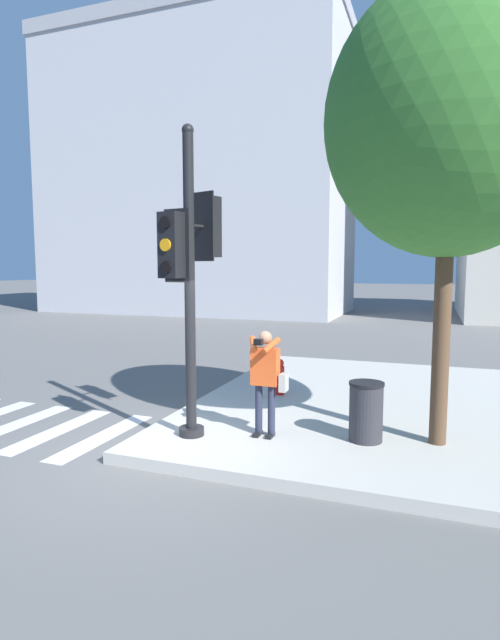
{
  "coord_description": "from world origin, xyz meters",
  "views": [
    {
      "loc": [
        3.65,
        -5.98,
        2.68
      ],
      "look_at": [
        1.2,
        0.69,
        1.93
      ],
      "focal_mm": 28.0,
      "sensor_mm": 36.0,
      "label": 1
    }
  ],
  "objects_px": {
    "traffic_signal_pole": "(190,264)",
    "person_photographer": "(266,374)",
    "street_tree": "(450,120)",
    "trash_bin": "(366,411)",
    "fire_hydrant": "(279,377)"
  },
  "relations": [
    {
      "from": "street_tree",
      "to": "trash_bin",
      "type": "relative_size",
      "value": 7.34
    },
    {
      "from": "street_tree",
      "to": "trash_bin",
      "type": "bearing_deg",
      "value": -165.86
    },
    {
      "from": "traffic_signal_pole",
      "to": "fire_hydrant",
      "type": "height_order",
      "value": "traffic_signal_pole"
    },
    {
      "from": "person_photographer",
      "to": "trash_bin",
      "type": "distance_m",
      "value": 1.55
    },
    {
      "from": "traffic_signal_pole",
      "to": "fire_hydrant",
      "type": "distance_m",
      "value": 3.59
    },
    {
      "from": "trash_bin",
      "to": "person_photographer",
      "type": "bearing_deg",
      "value": -168.47
    },
    {
      "from": "traffic_signal_pole",
      "to": "person_photographer",
      "type": "bearing_deg",
      "value": 19.64
    },
    {
      "from": "street_tree",
      "to": "traffic_signal_pole",
      "type": "bearing_deg",
      "value": -165.24
    },
    {
      "from": "traffic_signal_pole",
      "to": "person_photographer",
      "type": "height_order",
      "value": "traffic_signal_pole"
    },
    {
      "from": "fire_hydrant",
      "to": "person_photographer",
      "type": "bearing_deg",
      "value": -77.91
    },
    {
      "from": "traffic_signal_pole",
      "to": "trash_bin",
      "type": "xyz_separation_m",
      "value": [
        2.47,
        0.66,
        -2.12
      ]
    },
    {
      "from": "person_photographer",
      "to": "trash_bin",
      "type": "relative_size",
      "value": 1.83
    },
    {
      "from": "traffic_signal_pole",
      "to": "person_photographer",
      "type": "relative_size",
      "value": 2.87
    },
    {
      "from": "traffic_signal_pole",
      "to": "person_photographer",
      "type": "distance_m",
      "value": 1.96
    },
    {
      "from": "traffic_signal_pole",
      "to": "street_tree",
      "type": "relative_size",
      "value": 0.71
    }
  ]
}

